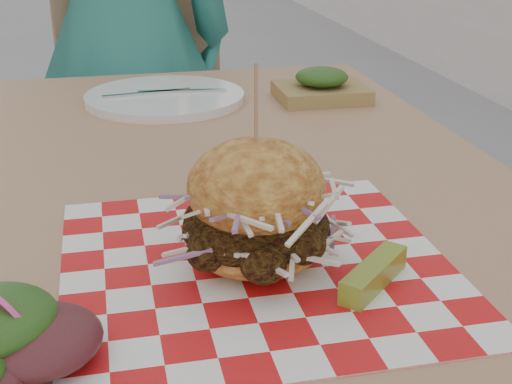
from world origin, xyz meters
TOP-DOWN VIEW (x-y plane):
  - diner at (-0.10, 0.75)m, footprint 0.58×0.40m
  - patio_table at (-0.06, -0.18)m, footprint 0.80×1.20m
  - patio_chair at (-0.08, 0.76)m, footprint 0.50×0.51m
  - paper_liner at (-0.03, -0.40)m, footprint 0.36×0.36m
  - sandwich at (-0.03, -0.40)m, footprint 0.17×0.17m
  - pickle_spear at (0.06, -0.46)m, footprint 0.08×0.08m
  - place_setting at (-0.06, 0.21)m, footprint 0.27×0.27m
  - kraft_tray at (0.21, 0.16)m, footprint 0.15×0.12m

SIDE VIEW (x-z plane):
  - patio_chair at x=-0.08m, z-range 0.08..1.03m
  - patio_table at x=-0.06m, z-range 0.30..1.05m
  - paper_liner at x=-0.03m, z-range 0.75..0.75m
  - place_setting at x=-0.06m, z-range 0.75..0.77m
  - pickle_spear at x=0.06m, z-range 0.75..0.77m
  - diner at x=-0.10m, z-range 0.00..1.53m
  - kraft_tray at x=0.21m, z-range 0.74..0.80m
  - sandwich at x=-0.03m, z-range 0.71..0.90m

